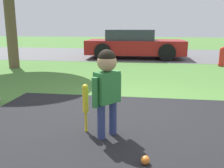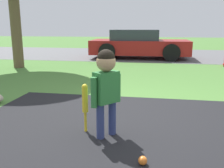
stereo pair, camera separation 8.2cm
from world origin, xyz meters
TOP-DOWN VIEW (x-y plane):
  - ground_plane at (0.00, 0.00)m, footprint 60.00×60.00m
  - street_strip at (0.00, 8.76)m, footprint 40.00×6.00m
  - child at (-0.25, -0.80)m, footprint 0.31×0.35m
  - baseball_bat at (-0.54, -0.71)m, footprint 0.07×0.07m
  - sports_ball at (0.23, -1.39)m, footprint 0.09×0.09m
  - fire_hydrant at (2.69, 5.31)m, footprint 0.24×0.22m
  - parked_car at (-0.41, 7.24)m, footprint 4.13×2.09m

SIDE VIEW (x-z plane):
  - ground_plane at x=0.00m, z-range 0.00..0.00m
  - street_strip at x=0.00m, z-range 0.00..0.01m
  - sports_ball at x=0.23m, z-range 0.00..0.09m
  - fire_hydrant at x=2.69m, z-range -0.01..0.65m
  - baseball_bat at x=-0.54m, z-range 0.09..0.72m
  - parked_car at x=-0.41m, z-range -0.02..1.19m
  - child at x=-0.25m, z-range 0.16..1.23m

